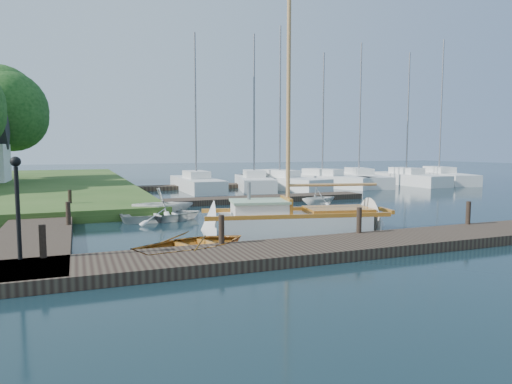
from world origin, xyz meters
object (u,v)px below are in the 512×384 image
object	(u,v)px
dinghy	(195,241)
tree_7	(5,109)
mooring_post_4	(68,213)
marina_boat_4	(322,179)
mooring_post_5	(70,199)
sailboat	(298,224)
tender_c	(268,209)
lamp_post	(17,194)
marina_boat_1	(196,183)
marina_boat_5	(359,178)
mooring_post_0	(43,241)
marina_boat_2	(254,181)
tender_d	(319,196)
tender_a	(162,212)
mooring_post_1	(222,229)
mooring_post_2	(359,220)
tender_b	(163,201)
marina_boat_7	(439,176)
marina_boat_3	(280,181)
mooring_post_3	(468,213)
marina_boat_6	(406,178)

from	to	relation	value
dinghy	tree_7	world-z (taller)	tree_7
mooring_post_4	marina_boat_4	distance (m)	23.18
mooring_post_4	mooring_post_5	world-z (taller)	same
sailboat	tender_c	xyz separation A→B (m)	(0.59, 4.08, -0.03)
lamp_post	tree_7	distance (m)	31.60
tender_c	marina_boat_1	size ratio (longest dim) A/B	0.28
sailboat	marina_boat_5	distance (m)	22.80
mooring_post_0	marina_boat_2	size ratio (longest dim) A/B	0.07
mooring_post_0	mooring_post_4	bearing A→B (deg)	84.29
tender_d	marina_boat_4	world-z (taller)	marina_boat_4
tender_a	marina_boat_2	world-z (taller)	marina_boat_2
lamp_post	tender_d	bearing A→B (deg)	33.60
mooring_post_1	mooring_post_2	distance (m)	4.50
tender_b	marina_boat_5	bearing A→B (deg)	-50.12
mooring_post_1	mooring_post_5	xyz separation A→B (m)	(-4.00, 10.00, 0.00)
sailboat	marina_boat_7	distance (m)	28.51
sailboat	marina_boat_3	xyz separation A→B (m)	(7.00, 16.89, 0.23)
mooring_post_2	mooring_post_3	world-z (taller)	same
mooring_post_5	tender_d	xyz separation A→B (m)	(11.87, -1.45, -0.17)
mooring_post_0	marina_boat_7	bearing A→B (deg)	32.46
tender_c	tree_7	world-z (taller)	tree_7
mooring_post_1	marina_boat_6	size ratio (longest dim) A/B	0.07
marina_boat_3	tree_7	world-z (taller)	marina_boat_3
mooring_post_4	marina_boat_2	size ratio (longest dim) A/B	0.07
marina_boat_2	marina_boat_5	distance (m)	9.42
dinghy	marina_boat_5	size ratio (longest dim) A/B	0.30
marina_boat_3	lamp_post	bearing A→B (deg)	128.02
mooring_post_1	marina_boat_6	distance (m)	28.81
tender_a	tender_b	bearing A→B (deg)	-15.89
dinghy	tree_7	bearing A→B (deg)	-4.72
tender_c	marina_boat_4	world-z (taller)	marina_boat_4
tender_b	marina_boat_5	size ratio (longest dim) A/B	0.23
lamp_post	tree_7	world-z (taller)	tree_7
lamp_post	marina_boat_4	distance (m)	27.29
tender_b	marina_boat_4	bearing A→B (deg)	-44.82
marina_boat_4	marina_boat_6	world-z (taller)	marina_boat_6
tender_b	marina_boat_6	distance (m)	24.80
lamp_post	marina_boat_3	size ratio (longest dim) A/B	0.21
mooring_post_4	tender_a	distance (m)	3.89
mooring_post_3	marina_boat_3	distance (m)	18.95
mooring_post_0	mooring_post_1	world-z (taller)	same
mooring_post_3	marina_boat_6	distance (m)	22.74
dinghy	marina_boat_3	world-z (taller)	marina_boat_3
marina_boat_2	tender_a	bearing A→B (deg)	159.11
dinghy	tender_a	bearing A→B (deg)	-21.56
mooring_post_0	mooring_post_1	size ratio (longest dim) A/B	1.00
tender_b	tender_c	world-z (taller)	tender_b
mooring_post_5	marina_boat_2	bearing A→B (deg)	36.27
dinghy	tender_c	distance (m)	7.41
mooring_post_1	sailboat	size ratio (longest dim) A/B	0.08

